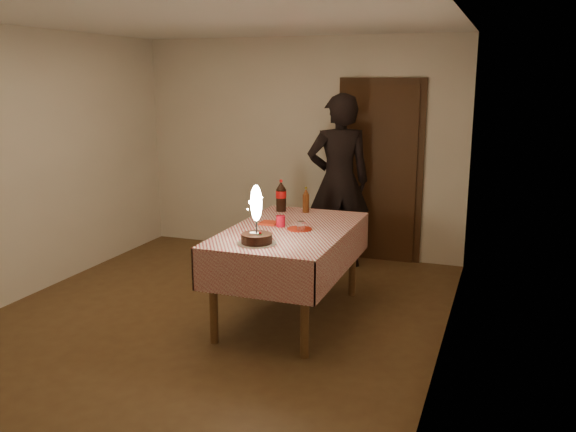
# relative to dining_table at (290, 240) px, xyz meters

# --- Properties ---
(ground) EXTENTS (4.00, 4.50, 0.01)m
(ground) POSITION_rel_dining_table_xyz_m (-0.64, -0.16, -0.72)
(ground) COLOR brown
(ground) RESTS_ON ground
(room_shell) EXTENTS (4.04, 4.54, 2.62)m
(room_shell) POSITION_rel_dining_table_xyz_m (-0.60, -0.08, 0.94)
(room_shell) COLOR silver
(room_shell) RESTS_ON ground
(dining_table) EXTENTS (1.02, 1.72, 0.83)m
(dining_table) POSITION_rel_dining_table_xyz_m (0.00, 0.00, 0.00)
(dining_table) COLOR brown
(dining_table) RESTS_ON ground
(birthday_cake) EXTENTS (0.31, 0.31, 0.48)m
(birthday_cake) POSITION_rel_dining_table_xyz_m (-0.08, -0.56, 0.24)
(birthday_cake) COLOR white
(birthday_cake) RESTS_ON dining_table
(red_plate) EXTENTS (0.22, 0.22, 0.01)m
(red_plate) POSITION_rel_dining_table_xyz_m (0.09, -0.01, 0.11)
(red_plate) COLOR #B41D0C
(red_plate) RESTS_ON dining_table
(red_cup) EXTENTS (0.08, 0.08, 0.10)m
(red_cup) POSITION_rel_dining_table_xyz_m (-0.10, 0.03, 0.16)
(red_cup) COLOR red
(red_cup) RESTS_ON dining_table
(clear_cup) EXTENTS (0.07, 0.07, 0.09)m
(clear_cup) POSITION_rel_dining_table_xyz_m (0.13, -0.07, 0.15)
(clear_cup) COLOR white
(clear_cup) RESTS_ON dining_table
(napkin_stack) EXTENTS (0.15, 0.15, 0.02)m
(napkin_stack) POSITION_rel_dining_table_xyz_m (-0.23, 0.09, 0.12)
(napkin_stack) COLOR red
(napkin_stack) RESTS_ON dining_table
(cola_bottle) EXTENTS (0.10, 0.10, 0.32)m
(cola_bottle) POSITION_rel_dining_table_xyz_m (-0.33, 0.64, 0.26)
(cola_bottle) COLOR black
(cola_bottle) RESTS_ON dining_table
(amber_bottle_left) EXTENTS (0.06, 0.06, 0.25)m
(amber_bottle_left) POSITION_rel_dining_table_xyz_m (-0.07, 0.66, 0.23)
(amber_bottle_left) COLOR #53260E
(amber_bottle_left) RESTS_ON dining_table
(photographer) EXTENTS (0.85, 0.75, 1.96)m
(photographer) POSITION_rel_dining_table_xyz_m (-0.02, 1.64, 0.27)
(photographer) COLOR black
(photographer) RESTS_ON ground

